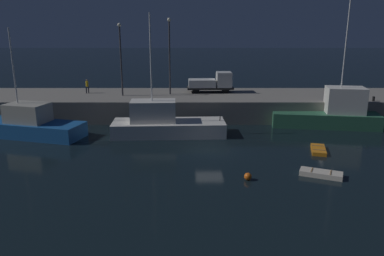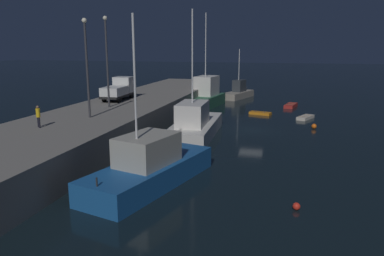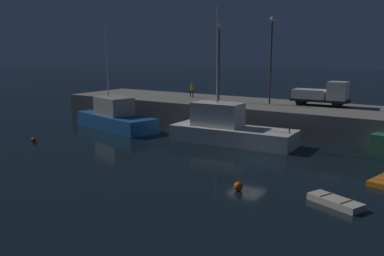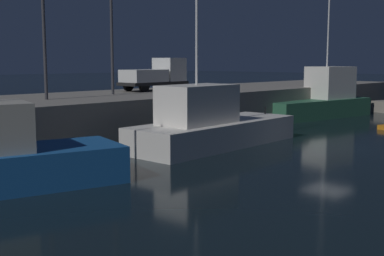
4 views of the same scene
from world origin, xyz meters
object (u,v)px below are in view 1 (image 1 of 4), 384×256
object	(u,v)px
dinghy_red_small	(321,174)
bollard_east	(374,99)
utility_truck	(213,83)
fishing_boat_white	(31,125)
fishing_trawler_red	(165,123)
fishing_boat_blue	(331,113)
dockworker	(87,85)
lamp_post_east	(170,51)
rowboat_white_mid	(319,150)
lamp_post_west	(121,54)
mooring_buoy_near	(248,176)
bollard_central	(338,99)

from	to	relation	value
dinghy_red_small	bollard_east	bearing A→B (deg)	55.09
utility_truck	fishing_boat_white	bearing A→B (deg)	-149.66
fishing_trawler_red	fishing_boat_blue	distance (m)	18.60
dinghy_red_small	utility_truck	bearing A→B (deg)	108.02
dockworker	bollard_east	xyz separation A→B (m)	(33.94, -5.26, -0.73)
utility_truck	lamp_post_east	bearing A→B (deg)	-165.49
fishing_trawler_red	fishing_boat_blue	size ratio (longest dim) A/B	0.90
fishing_boat_blue	fishing_boat_white	world-z (taller)	fishing_boat_blue
fishing_trawler_red	rowboat_white_mid	bearing A→B (deg)	-20.41
fishing_boat_blue	dockworker	world-z (taller)	fishing_boat_blue
fishing_trawler_red	fishing_boat_white	world-z (taller)	fishing_trawler_red
fishing_trawler_red	dockworker	xyz separation A→B (m)	(-10.47, 10.00, 2.36)
fishing_boat_white	lamp_post_east	xyz separation A→B (m)	(13.62, 9.73, 6.69)
rowboat_white_mid	dinghy_red_small	distance (m)	5.92
lamp_post_west	lamp_post_east	distance (m)	5.88
fishing_boat_blue	mooring_buoy_near	distance (m)	18.94
mooring_buoy_near	dockworker	xyz separation A→B (m)	(-17.39, 21.69, 3.33)
fishing_trawler_red	utility_truck	xyz separation A→B (m)	(5.47, 10.70, 2.59)
dockworker	fishing_trawler_red	bearing A→B (deg)	-43.67
bollard_central	bollard_east	distance (m)	4.06
fishing_trawler_red	lamp_post_east	bearing A→B (deg)	89.52
lamp_post_west	utility_truck	size ratio (longest dim) A/B	1.45
fishing_boat_white	bollard_east	world-z (taller)	fishing_boat_white
rowboat_white_mid	mooring_buoy_near	world-z (taller)	mooring_buoy_near
fishing_trawler_red	fishing_boat_blue	world-z (taller)	fishing_boat_blue
lamp_post_east	rowboat_white_mid	bearing A→B (deg)	-45.95
fishing_boat_blue	dinghy_red_small	distance (m)	15.52
dinghy_red_small	dockworker	xyz separation A→B (m)	(-22.99, 20.95, 3.42)
utility_truck	fishing_boat_blue	bearing A→B (deg)	-29.68
fishing_boat_blue	rowboat_white_mid	xyz separation A→B (m)	(-4.11, -8.67, -1.37)
fishing_trawler_red	dockworker	bearing A→B (deg)	136.33
fishing_boat_blue	lamp_post_east	size ratio (longest dim) A/B	1.47
utility_truck	lamp_post_west	bearing A→B (deg)	-167.71
fishing_boat_white	lamp_post_east	bearing A→B (deg)	35.55
mooring_buoy_near	dinghy_red_small	bearing A→B (deg)	7.55
dockworker	dinghy_red_small	bearing A→B (deg)	-42.34
fishing_trawler_red	lamp_post_east	size ratio (longest dim) A/B	1.32
lamp_post_east	lamp_post_west	bearing A→B (deg)	-169.80
lamp_post_east	dinghy_red_small	bearing A→B (deg)	-58.44
fishing_boat_white	bollard_central	distance (m)	33.42
mooring_buoy_near	lamp_post_east	distance (m)	23.36
utility_truck	bollard_east	distance (m)	18.98
utility_truck	bollard_central	world-z (taller)	utility_truck
fishing_trawler_red	lamp_post_west	size ratio (longest dim) A/B	1.41
utility_truck	dockworker	size ratio (longest dim) A/B	3.41
mooring_buoy_near	utility_truck	world-z (taller)	utility_truck
mooring_buoy_near	dockworker	size ratio (longest dim) A/B	0.32
rowboat_white_mid	utility_truck	size ratio (longest dim) A/B	0.50
mooring_buoy_near	dockworker	bearing A→B (deg)	128.71
fishing_boat_blue	lamp_post_west	world-z (taller)	fishing_boat_blue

